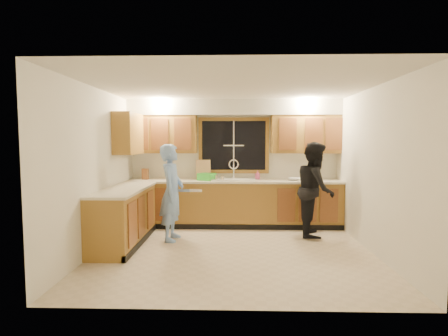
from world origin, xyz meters
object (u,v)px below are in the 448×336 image
(dishwasher, at_px, (191,205))
(man, at_px, (172,192))
(knife_block, at_px, (145,174))
(dish_crate, at_px, (207,177))
(sink, at_px, (234,183))
(soap_bottle, at_px, (258,175))
(bowl, at_px, (294,179))
(woman, at_px, (315,189))
(stove, at_px, (112,225))

(dishwasher, xyz_separation_m, man, (-0.20, -1.01, 0.41))
(knife_block, distance_m, dish_crate, 1.25)
(sink, relative_size, knife_block, 3.94)
(soap_bottle, distance_m, bowl, 0.74)
(man, height_order, soap_bottle, man)
(dish_crate, xyz_separation_m, bowl, (1.71, -0.05, -0.04))
(sink, distance_m, dishwasher, 0.96)
(woman, relative_size, knife_block, 7.68)
(man, distance_m, soap_bottle, 1.96)
(stove, height_order, knife_block, knife_block)
(man, distance_m, knife_block, 1.32)
(man, xyz_separation_m, bowl, (2.23, 0.94, 0.13))
(dishwasher, xyz_separation_m, stove, (-0.95, -1.81, 0.04))
(sink, distance_m, bowl, 1.19)
(dishwasher, xyz_separation_m, bowl, (2.03, -0.07, 0.54))
(dishwasher, distance_m, bowl, 2.10)
(dish_crate, bearing_deg, woman, -17.78)
(stove, bearing_deg, dishwasher, 62.31)
(dishwasher, height_order, knife_block, knife_block)
(woman, distance_m, dish_crate, 2.09)
(man, distance_m, bowl, 2.42)
(dishwasher, bearing_deg, sink, 0.99)
(man, relative_size, bowl, 6.85)
(bowl, bearing_deg, sink, 176.06)
(soap_bottle, bearing_deg, dish_crate, -168.61)
(knife_block, relative_size, dish_crate, 0.74)
(bowl, bearing_deg, stove, -149.68)
(stove, bearing_deg, man, 46.91)
(stove, height_order, dish_crate, dish_crate)
(sink, relative_size, man, 0.52)
(sink, xyz_separation_m, stove, (-1.80, -1.82, -0.41))
(dishwasher, height_order, soap_bottle, soap_bottle)
(stove, distance_m, man, 1.16)
(man, relative_size, woman, 0.98)
(dishwasher, distance_m, stove, 2.04)
(stove, bearing_deg, knife_block, 89.32)
(soap_bottle, bearing_deg, dishwasher, -172.03)
(sink, distance_m, man, 1.47)
(knife_block, xyz_separation_m, dish_crate, (1.25, -0.09, -0.04))
(stove, distance_m, bowl, 3.49)
(sink, height_order, bowl, sink)
(dishwasher, distance_m, dish_crate, 0.66)
(soap_bottle, bearing_deg, woman, -41.06)
(woman, height_order, soap_bottle, woman)
(woman, height_order, dish_crate, woman)
(woman, distance_m, bowl, 0.66)
(sink, height_order, soap_bottle, sink)
(stove, relative_size, dish_crate, 3.07)
(man, bearing_deg, knife_block, 37.84)
(dishwasher, relative_size, woman, 0.49)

